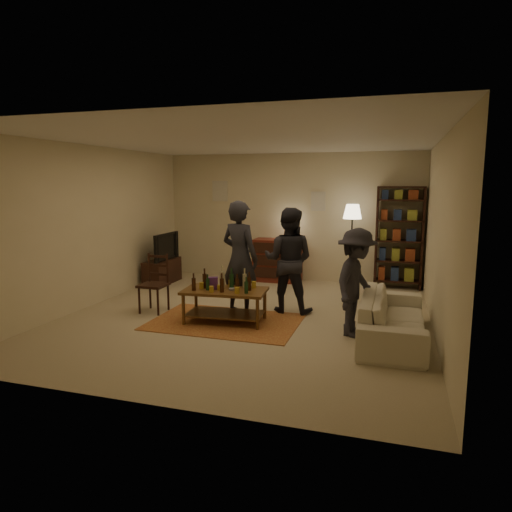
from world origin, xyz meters
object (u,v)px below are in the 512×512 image
at_px(coffee_table, 225,294).
at_px(person_by_sofa, 356,283).
at_px(dining_chair, 155,281).
at_px(sofa, 393,317).
at_px(dresser, 278,259).
at_px(tv_stand, 162,265).
at_px(floor_lamp, 352,217).
at_px(person_left, 240,258).
at_px(person_right, 288,260).
at_px(bookshelf, 399,237).

relative_size(coffee_table, person_by_sofa, 0.87).
xyz_separation_m(dining_chair, sofa, (3.72, -0.29, -0.20)).
height_order(dining_chair, dresser, dresser).
xyz_separation_m(dining_chair, tv_stand, (-0.92, 1.91, -0.12)).
distance_m(dresser, person_by_sofa, 3.64).
bearing_deg(person_by_sofa, dining_chair, 100.32).
height_order(floor_lamp, person_left, person_left).
height_order(coffee_table, person_by_sofa, person_by_sofa).
bearing_deg(person_left, person_right, -133.77).
height_order(tv_stand, person_right, person_right).
relative_size(dresser, person_left, 0.75).
distance_m(coffee_table, sofa, 2.42).
bearing_deg(bookshelf, sofa, -90.82).
xyz_separation_m(coffee_table, bookshelf, (2.47, 3.14, 0.60)).
height_order(dresser, bookshelf, bookshelf).
xyz_separation_m(dresser, sofa, (2.39, -3.11, -0.17)).
bearing_deg(dining_chair, person_left, 10.82).
bearing_deg(bookshelf, coffee_table, -128.19).
relative_size(coffee_table, floor_lamp, 0.77).
xyz_separation_m(coffee_table, floor_lamp, (1.58, 2.82, 0.98)).
bearing_deg(tv_stand, floor_lamp, 9.96).
bearing_deg(coffee_table, bookshelf, 51.81).
bearing_deg(dresser, dining_chair, -115.19).
distance_m(bookshelf, person_left, 3.57).
relative_size(dining_chair, floor_lamp, 0.57).
height_order(dining_chair, sofa, dining_chair).
height_order(dining_chair, floor_lamp, floor_lamp).
bearing_deg(sofa, dining_chair, 85.62).
distance_m(dresser, person_left, 2.61).
height_order(tv_stand, floor_lamp, floor_lamp).
height_order(dining_chair, person_left, person_left).
distance_m(dresser, floor_lamp, 1.83).
relative_size(tv_stand, floor_lamp, 0.63).
bearing_deg(person_left, sofa, -173.53).
distance_m(tv_stand, person_right, 3.30).
xyz_separation_m(floor_lamp, person_by_sofa, (0.34, -2.86, -0.67)).
bearing_deg(person_right, person_by_sofa, 143.50).
xyz_separation_m(dresser, floor_lamp, (1.55, -0.25, 0.94)).
bearing_deg(dresser, person_right, -71.44).
bearing_deg(bookshelf, floor_lamp, -160.61).
relative_size(coffee_table, tv_stand, 1.22).
distance_m(dining_chair, sofa, 3.74).
relative_size(tv_stand, person_by_sofa, 0.71).
relative_size(dining_chair, person_left, 0.53).
xyz_separation_m(floor_lamp, sofa, (0.84, -2.87, -1.11)).
height_order(coffee_table, dining_chair, dining_chair).
bearing_deg(dresser, floor_lamp, -8.99).
distance_m(coffee_table, tv_stand, 3.10).
xyz_separation_m(floor_lamp, person_right, (-0.81, -1.98, -0.57)).
bearing_deg(person_right, bookshelf, -125.47).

